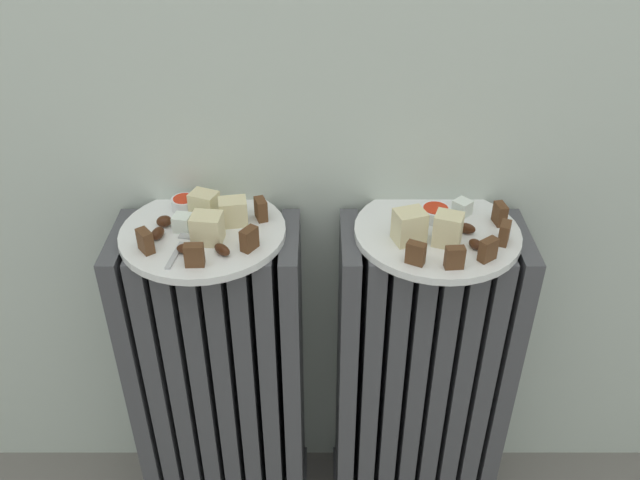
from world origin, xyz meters
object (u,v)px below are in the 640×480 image
Objects in this scene: radiator_left at (221,382)px; plate_left at (203,233)px; plate_right at (437,232)px; jam_bowl_left at (184,203)px; radiator_right at (419,382)px; fork at (180,246)px; jam_bowl_right at (435,212)px.

radiator_left is 2.46× the size of plate_left.
plate_right is 0.41m from jam_bowl_left.
jam_bowl_left is (-0.40, 0.06, 0.34)m from radiator_right.
radiator_left is at bearing -58.06° from jam_bowl_left.
fork is (0.01, -0.11, -0.01)m from jam_bowl_left.
plate_left is at bearing 60.75° from fork.
jam_bowl_left is (-0.40, 0.06, 0.02)m from plate_right.
plate_left is 0.36m from plate_right.
radiator_right is 6.23× the size of fork.
jam_bowl_left reaches higher than radiator_right.
plate_left is 0.07m from jam_bowl_left.
plate_left is 5.42× the size of jam_bowl_right.
jam_bowl_right is 0.40m from fork.
plate_right reaches higher than radiator_left.
plate_right is at bearing 6.90° from fork.
radiator_right is at bearing -90.95° from jam_bowl_right.
jam_bowl_right is 0.47× the size of fork.
radiator_right is 2.46× the size of plate_right.
plate_left is 6.22× the size of jam_bowl_left.
jam_bowl_right is at bearing 11.49° from fork.
jam_bowl_right reaches higher than plate_right.
radiator_right is 0.33m from plate_right.
plate_left is at bearing -174.95° from jam_bowl_right.
jam_bowl_right is at bearing 89.05° from plate_right.
radiator_left is 13.36× the size of jam_bowl_right.
jam_bowl_right is (0.36, 0.03, 0.34)m from radiator_left.
fork is (-0.39, -0.05, 0.01)m from plate_right.
jam_bowl_right is at bearing 5.05° from radiator_left.
plate_left is 0.37m from jam_bowl_right.
jam_bowl_left is (-0.04, 0.06, 0.34)m from radiator_left.
plate_right is (0.36, 0.00, 0.00)m from plate_left.
fork reaches higher than radiator_right.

